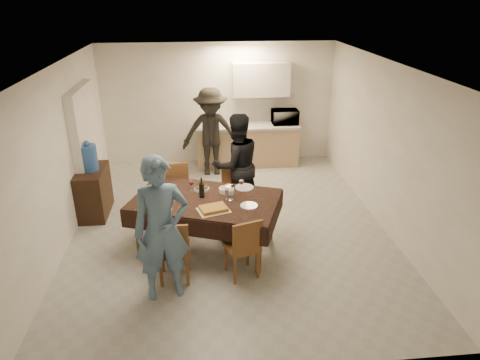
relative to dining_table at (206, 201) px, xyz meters
The scene contains 33 objects.
floor 1.05m from the dining_table, 56.56° to the left, with size 5.00×6.00×0.02m, color #9D9D99.
ceiling 1.96m from the dining_table, 56.56° to the left, with size 5.00×6.00×0.02m, color white.
wall_back 3.65m from the dining_table, 83.78° to the left, with size 5.00×0.02×2.60m, color white.
wall_front 2.50m from the dining_table, 80.77° to the right, with size 5.00×0.02×2.60m, color white.
wall_left 2.25m from the dining_table, 164.30° to the left, with size 0.02×6.00×2.60m, color white.
wall_right 3.00m from the dining_table, 11.58° to the left, with size 0.02×6.00×2.60m, color white.
stub_partition 2.72m from the dining_table, 138.53° to the left, with size 0.15×1.40×2.10m, color white.
kitchen_base_cabinet 3.44m from the dining_table, 73.15° to the left, with size 2.20×0.60×0.86m, color tan.
kitchen_worktop 3.42m from the dining_table, 73.15° to the left, with size 2.24×0.64×0.05m, color #B5B5B0.
upper_cabinet 3.80m from the dining_table, 69.27° to the left, with size 1.20×0.34×0.70m, color silver.
dining_table is the anchor object (origin of this frame).
chair_near_left 0.97m from the dining_table, 118.24° to the right, with size 0.42×0.42×0.50m.
chair_near_right 0.97m from the dining_table, 61.69° to the right, with size 0.51×0.52×0.49m.
chair_far_left 0.81m from the dining_table, 124.45° to the left, with size 0.51×0.51×0.54m.
chair_far_right 0.83m from the dining_table, 55.92° to the left, with size 0.48×0.49×0.48m.
console 2.29m from the dining_table, 146.72° to the left, with size 0.44×0.89×0.82m, color black.
water_jug 2.27m from the dining_table, 146.72° to the left, with size 0.29×0.29×0.43m, color #3463B7.
wine_bottle 0.20m from the dining_table, 135.00° to the left, with size 0.08×0.08×0.31m, color black, non-canonical shape.
water_pitcher 0.38m from the dining_table, ahead, with size 0.13×0.13×0.21m, color white.
savoury_tart 0.40m from the dining_table, 75.26° to the right, with size 0.42×0.31×0.05m, color #BE8337.
salad_bowl 0.36m from the dining_table, 30.96° to the left, with size 0.19×0.19×0.07m, color white.
mushroom_dish 0.29m from the dining_table, 100.12° to the left, with size 0.21×0.21×0.04m, color white.
wine_glass_a 0.62m from the dining_table, 155.56° to the right, with size 0.08×0.08×0.17m, color white, non-canonical shape.
wine_glass_b 0.62m from the dining_table, 24.44° to the left, with size 0.08×0.08×0.17m, color white, non-canonical shape.
wine_glass_c 0.38m from the dining_table, 123.69° to the left, with size 0.08×0.08×0.18m, color white, non-canonical shape.
plate_near_left 0.67m from the dining_table, 153.43° to the right, with size 0.27×0.27×0.02m, color white.
plate_near_right 0.67m from the dining_table, 26.57° to the right, with size 0.24×0.24×0.01m, color white.
plate_far_left 0.67m from the dining_table, 153.43° to the left, with size 0.26×0.26×0.01m, color white.
plate_far_right 0.67m from the dining_table, 26.57° to the left, with size 0.28×0.28×0.02m, color white.
microwave 3.75m from the dining_table, 61.04° to the left, with size 0.56×0.38×0.31m, color silver.
person_near 1.20m from the dining_table, 117.65° to the right, with size 0.68×0.45×1.87m, color slate.
person_far 1.19m from the dining_table, 62.35° to the left, with size 0.86×0.67×1.77m, color black.
person_kitchen 2.83m from the dining_table, 86.12° to the left, with size 1.18×0.68×1.82m, color black.
Camera 1 is at (-0.45, -6.16, 3.58)m, focal length 32.00 mm.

